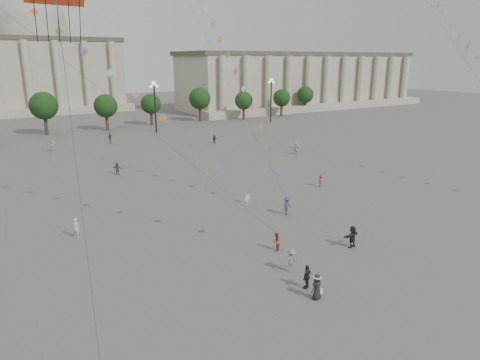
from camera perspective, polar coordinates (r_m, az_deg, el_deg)
ground at (r=28.34m, az=13.56°, el=-16.78°), size 360.00×360.00×0.00m
hall_east at (r=144.10m, az=8.39°, el=13.02°), size 84.00×26.22×17.20m
hall_central at (r=146.59m, az=-25.78°, el=13.98°), size 48.30×34.30×35.50m
tree_row at (r=96.42m, az=-21.45°, el=8.99°), size 137.12×5.12×8.00m
lamp_post_mid_east at (r=92.58m, az=-11.32°, el=10.74°), size 2.00×0.90×10.65m
lamp_post_far_east at (r=106.91m, az=4.17°, el=11.64°), size 2.00×0.90×10.65m
person_crowd_0 at (r=83.00m, az=-16.95°, el=5.35°), size 1.14×0.48×1.93m
person_crowd_3 at (r=36.80m, az=14.75°, el=-7.30°), size 1.78×0.74×1.87m
person_crowd_4 at (r=78.71m, az=-23.61°, el=4.16°), size 1.34×1.82×1.91m
person_crowd_6 at (r=31.93m, az=6.89°, el=-10.62°), size 1.30×0.92×1.82m
person_crowd_7 at (r=71.10m, az=7.42°, el=4.20°), size 1.57×1.57×1.81m
person_crowd_8 at (r=53.08m, az=10.70°, el=-0.11°), size 0.98×1.11×1.49m
person_crowd_9 at (r=79.98m, az=-3.42°, el=5.48°), size 1.44×0.98×1.49m
person_crowd_12 at (r=60.07m, az=-16.03°, el=1.49°), size 1.38×1.48×1.66m
person_crowd_13 at (r=40.13m, az=-21.02°, el=-5.96°), size 0.77×0.77×1.80m
tourist_4 at (r=30.02m, az=8.93°, el=-12.62°), size 1.09×0.78×1.72m
kite_flyer_0 at (r=35.19m, az=4.85°, el=-8.18°), size 0.96×0.94×1.57m
kite_flyer_1 at (r=43.00m, az=6.30°, el=-3.44°), size 1.36×0.98×1.90m
hat_person at (r=28.91m, az=10.23°, el=-13.78°), size 0.95×0.73×1.73m
dragon_kite at (r=18.65m, az=-23.14°, el=19.74°), size 2.24×4.98×18.47m
kite_train_east at (r=67.09m, az=26.05°, el=18.24°), size 14.04×35.25×50.94m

